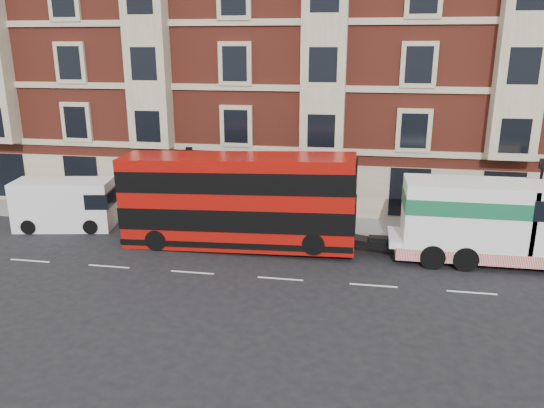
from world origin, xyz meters
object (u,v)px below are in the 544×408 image
at_px(double_decker_bus, 238,200).
at_px(pedestrian, 72,197).
at_px(box_van, 65,205).
at_px(tow_truck, 494,221).

xyz_separation_m(double_decker_bus, pedestrian, (-11.43, 4.14, -1.55)).
height_order(box_van, pedestrian, box_van).
height_order(tow_truck, pedestrian, tow_truck).
distance_m(double_decker_bus, pedestrian, 12.25).
bearing_deg(tow_truck, pedestrian, 170.01).
xyz_separation_m(tow_truck, pedestrian, (-23.49, 4.14, -1.12)).
relative_size(double_decker_bus, tow_truck, 1.25).
height_order(double_decker_bus, pedestrian, double_decker_bus).
bearing_deg(pedestrian, tow_truck, 22.33).
xyz_separation_m(box_van, pedestrian, (-1.31, 2.94, -0.41)).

